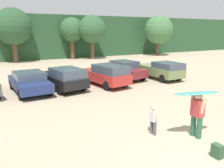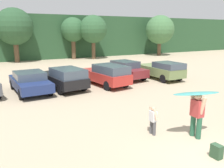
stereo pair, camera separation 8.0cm
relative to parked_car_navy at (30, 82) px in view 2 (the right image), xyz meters
The scene contains 15 objects.
ground_plane 12.12m from the parked_car_navy, 72.37° to the right, with size 120.00×120.00×0.00m, color tan.
hillside_ridge 23.91m from the parked_car_navy, 81.14° to the left, with size 108.00×12.00×6.19m, color #284C2D.
tree_center 16.80m from the parked_car_navy, 86.30° to the left, with size 4.58×4.58×6.77m.
tree_far_right 19.05m from the parked_car_navy, 62.27° to the left, with size 3.38×3.38×5.82m.
tree_center_right 19.17m from the parked_car_navy, 53.57° to the left, with size 3.87×3.87×6.12m.
tree_center_left 27.10m from the parked_car_navy, 32.88° to the left, with size 4.54×4.54×6.40m.
parked_car_navy is the anchor object (origin of this frame).
parked_car_black 2.24m from the parked_car_navy, ahead, with size 2.44×4.83×1.53m.
parked_car_red 5.32m from the parked_car_navy, ahead, with size 2.28×4.67×1.59m.
parked_car_maroon 7.80m from the parked_car_navy, ahead, with size 2.16×4.08×1.52m.
parked_car_olive_green 10.42m from the parked_car_navy, ahead, with size 1.88×4.39×1.50m.
person_adult 10.84m from the parked_car_navy, 65.99° to the right, with size 0.33×0.75×1.74m.
person_child 9.47m from the parked_car_navy, 70.74° to the right, with size 0.22×0.52×1.14m.
surfboard_teal 10.85m from the parked_car_navy, 66.58° to the right, with size 1.92×1.00×0.10m.
backpack_dropped 11.94m from the parked_car_navy, 71.27° to the right, with size 0.24×0.34×0.45m.
Camera 2 is at (-5.96, -4.18, 3.97)m, focal length 37.54 mm.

